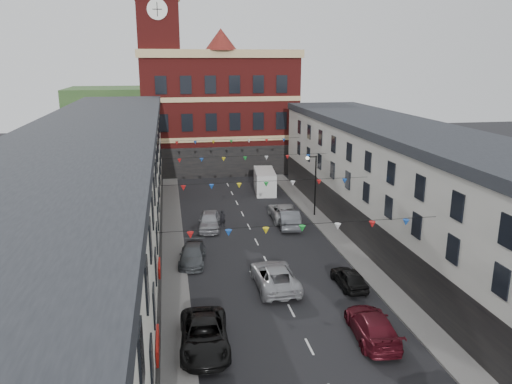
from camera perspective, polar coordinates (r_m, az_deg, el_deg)
ground at (r=34.72m, az=2.43°, el=-10.31°), size 160.00×160.00×0.00m
pavement_left at (r=35.81m, az=-9.29°, el=-9.56°), size 1.80×64.00×0.15m
pavement_right at (r=38.38m, az=11.98°, el=-7.98°), size 1.80×64.00×0.15m
terrace_left at (r=33.38m, az=-18.04°, el=-2.27°), size 8.40×56.00×10.70m
terrace_right at (r=38.07m, az=19.76°, el=-1.12°), size 8.40×56.00×9.70m
civic_building at (r=69.26m, az=-4.35°, el=9.35°), size 20.60×13.30×18.50m
clock_tower at (r=65.65m, az=-10.94°, el=14.77°), size 5.60×5.60×30.00m
distant_hill at (r=93.21m, az=-8.32°, el=8.72°), size 40.00×14.00×10.00m
street_lamp at (r=47.89m, az=6.54°, el=1.67°), size 1.10×0.36×6.00m
car_left_c at (r=27.41m, az=-5.93°, el=-15.95°), size 2.75×5.59×1.53m
car_left_d at (r=37.88m, az=-7.26°, el=-7.12°), size 2.42×4.75×1.32m
car_left_e at (r=45.02m, az=-5.36°, el=-3.29°), size 2.39×4.80×1.57m
car_right_c at (r=28.82m, az=13.16°, el=-14.66°), size 2.57×5.35×1.50m
car_right_d at (r=34.40m, az=10.58°, el=-9.62°), size 1.68×3.90×1.31m
car_right_e at (r=45.57m, az=3.77°, el=-2.98°), size 2.38×5.14×1.63m
car_right_f at (r=47.69m, az=3.19°, el=-2.25°), size 2.64×5.44×1.49m
moving_car at (r=33.79m, az=2.15°, el=-9.56°), size 2.73×5.76×1.59m
white_van at (r=57.29m, az=1.00°, el=1.24°), size 2.78×5.88×2.51m
pedestrian at (r=45.46m, az=-3.83°, el=-3.08°), size 0.66×0.54×1.56m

